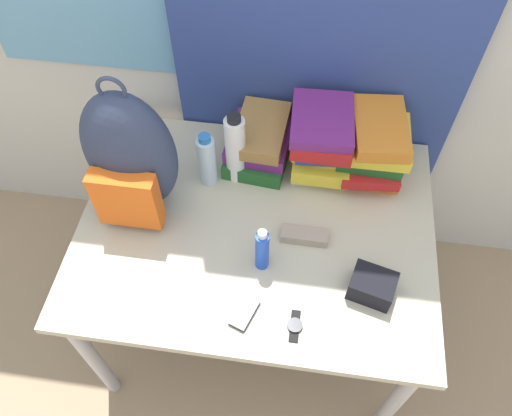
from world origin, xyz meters
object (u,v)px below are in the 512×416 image
at_px(backpack, 130,158).
at_px(book_stack_left, 260,142).
at_px(sports_bottle, 235,149).
at_px(water_bottle, 207,161).
at_px(wristwatch, 295,326).
at_px(cell_phone, 244,313).
at_px(book_stack_right, 374,147).
at_px(sunscreen_bottle, 262,250).
at_px(sunglasses_case, 304,235).
at_px(camera_pouch, 372,286).
at_px(book_stack_center, 323,140).

height_order(backpack, book_stack_left, backpack).
bearing_deg(book_stack_left, backpack, -144.29).
relative_size(book_stack_left, sports_bottle, 1.00).
height_order(water_bottle, wristwatch, water_bottle).
bearing_deg(cell_phone, backpack, 138.64).
xyz_separation_m(book_stack_right, sunscreen_bottle, (-0.33, -0.44, -0.03)).
bearing_deg(book_stack_right, sunscreen_bottle, -126.40).
xyz_separation_m(sports_bottle, sunglasses_case, (0.26, -0.23, -0.12)).
relative_size(backpack, sunscreen_bottle, 2.88).
height_order(book_stack_left, book_stack_right, book_stack_right).
height_order(book_stack_left, sports_bottle, sports_bottle).
bearing_deg(water_bottle, camera_pouch, -32.31).
distance_m(cell_phone, sunglasses_case, 0.33).
height_order(sports_bottle, wristwatch, sports_bottle).
height_order(sports_bottle, cell_phone, sports_bottle).
bearing_deg(camera_pouch, sports_bottle, 140.14).
height_order(book_stack_right, water_bottle, book_stack_right).
bearing_deg(book_stack_left, book_stack_center, -1.32).
distance_m(book_stack_left, sports_bottle, 0.13).
distance_m(sports_bottle, sunglasses_case, 0.37).
xyz_separation_m(backpack, book_stack_left, (0.37, 0.26, -0.15)).
bearing_deg(book_stack_left, sunglasses_case, -60.03).
height_order(book_stack_center, water_bottle, book_stack_center).
relative_size(water_bottle, camera_pouch, 1.48).
relative_size(book_stack_right, sunscreen_bottle, 1.60).
distance_m(book_stack_right, sunglasses_case, 0.40).
bearing_deg(sunglasses_case, sports_bottle, 138.06).
xyz_separation_m(book_stack_right, wristwatch, (-0.20, -0.63, -0.11)).
bearing_deg(wristwatch, sports_bottle, 115.72).
bearing_deg(water_bottle, cell_phone, -67.40).
bearing_deg(wristwatch, book_stack_left, 106.64).
bearing_deg(sunscreen_bottle, sunglasses_case, 42.63).
relative_size(camera_pouch, wristwatch, 1.53).
bearing_deg(backpack, camera_pouch, -16.72).
distance_m(sunglasses_case, camera_pouch, 0.27).
bearing_deg(book_stack_right, book_stack_center, -179.52).
xyz_separation_m(book_stack_center, cell_phone, (-0.18, -0.62, -0.12)).
xyz_separation_m(water_bottle, camera_pouch, (0.57, -0.36, -0.07)).
relative_size(backpack, cell_phone, 4.61).
height_order(water_bottle, camera_pouch, water_bottle).
bearing_deg(cell_phone, sunscreen_bottle, 80.82).
height_order(book_stack_left, cell_phone, book_stack_left).
bearing_deg(book_stack_right, water_bottle, -166.60).
bearing_deg(sunscreen_bottle, book_stack_right, 53.60).
relative_size(book_stack_left, wristwatch, 2.88).
xyz_separation_m(book_stack_left, sunscreen_bottle, (0.07, -0.45, 0.01)).
distance_m(sunglasses_case, wristwatch, 0.31).
bearing_deg(cell_phone, book_stack_right, 60.12).
height_order(sports_bottle, sunscreen_bottle, sports_bottle).
distance_m(book_stack_right, water_bottle, 0.57).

